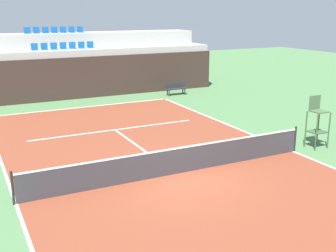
{
  "coord_description": "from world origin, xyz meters",
  "views": [
    {
      "loc": [
        -6.59,
        -12.42,
        5.64
      ],
      "look_at": [
        0.67,
        2.0,
        1.2
      ],
      "focal_mm": 45.18,
      "sensor_mm": 36.0,
      "label": 1
    }
  ],
  "objects": [
    {
      "name": "sideline_left",
      "position": [
        -5.45,
        0.0,
        0.01
      ],
      "size": [
        0.1,
        24.0,
        0.0
      ],
      "primitive_type": "cube",
      "color": "white",
      "rests_on": "court_surface"
    },
    {
      "name": "stands_tier_upper",
      "position": [
        0.0,
        18.43,
        2.03
      ],
      "size": [
        20.91,
        2.4,
        4.07
      ],
      "primitive_type": "cube",
      "color": "#9E9E99",
      "rests_on": "ground_plane"
    },
    {
      "name": "umpire_chair",
      "position": [
        6.7,
        0.06,
        1.19
      ],
      "size": [
        0.76,
        0.66,
        2.2
      ],
      "color": "#334C2D",
      "rests_on": "ground_plane"
    },
    {
      "name": "baseline_far",
      "position": [
        0.0,
        11.95,
        0.01
      ],
      "size": [
        11.0,
        0.1,
        0.0
      ],
      "primitive_type": "cube",
      "color": "white",
      "rests_on": "court_surface"
    },
    {
      "name": "ground_plane",
      "position": [
        0.0,
        0.0,
        0.0
      ],
      "size": [
        80.0,
        80.0,
        0.0
      ],
      "primitive_type": "plane",
      "color": "#477042"
    },
    {
      "name": "player_bench",
      "position": [
        6.75,
        12.88,
        0.51
      ],
      "size": [
        1.5,
        0.4,
        0.85
      ],
      "color": "#232328",
      "rests_on": "ground_plane"
    },
    {
      "name": "sideline_right",
      "position": [
        5.45,
        0.0,
        0.01
      ],
      "size": [
        0.1,
        24.0,
        0.0
      ],
      "primitive_type": "cube",
      "color": "white",
      "rests_on": "court_surface"
    },
    {
      "name": "court_surface",
      "position": [
        0.0,
        0.0,
        0.01
      ],
      "size": [
        11.0,
        24.0,
        0.01
      ],
      "primitive_type": "cube",
      "color": "brown",
      "rests_on": "ground_plane"
    },
    {
      "name": "stands_tier_lower",
      "position": [
        0.0,
        16.03,
        1.57
      ],
      "size": [
        20.91,
        2.4,
        3.13
      ],
      "primitive_type": "cube",
      "color": "#9E9E99",
      "rests_on": "ground_plane"
    },
    {
      "name": "seating_row_upper",
      "position": [
        0.0,
        18.53,
        4.19
      ],
      "size": [
        4.16,
        0.44,
        0.44
      ],
      "color": "#145193",
      "rests_on": "stands_tier_upper"
    },
    {
      "name": "tennis_net",
      "position": [
        0.0,
        0.0,
        0.51
      ],
      "size": [
        11.08,
        0.08,
        1.07
      ],
      "color": "black",
      "rests_on": "court_surface"
    },
    {
      "name": "centre_service_line",
      "position": [
        0.0,
        3.2,
        0.01
      ],
      "size": [
        0.1,
        6.4,
        0.0
      ],
      "primitive_type": "cube",
      "color": "white",
      "rests_on": "court_surface"
    },
    {
      "name": "service_line_far",
      "position": [
        0.0,
        6.4,
        0.01
      ],
      "size": [
        8.26,
        0.1,
        0.0
      ],
      "primitive_type": "cube",
      "color": "white",
      "rests_on": "court_surface"
    },
    {
      "name": "seating_row_lower",
      "position": [
        0.0,
        16.13,
        3.26
      ],
      "size": [
        4.16,
        0.44,
        0.44
      ],
      "color": "#145193",
      "rests_on": "stands_tier_lower"
    },
    {
      "name": "back_wall",
      "position": [
        0.0,
        14.68,
        1.35
      ],
      "size": [
        20.91,
        0.3,
        2.7
      ],
      "primitive_type": "cube",
      "color": "#33231E",
      "rests_on": "ground_plane"
    }
  ]
}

